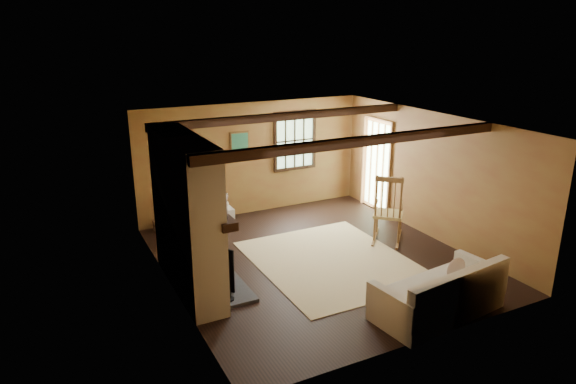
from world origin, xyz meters
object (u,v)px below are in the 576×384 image
fireplace (188,221)px  armchair (201,216)px  rocking_chair (388,213)px  sofa (441,297)px  laundry_basket (221,215)px

fireplace → armchair: bearing=68.7°
rocking_chair → sofa: size_ratio=0.65×
rocking_chair → armchair: size_ratio=1.82×
sofa → laundry_basket: 5.06m
laundry_basket → sofa: bearing=-72.3°
rocking_chair → laundry_basket: size_ratio=2.61×
fireplace → sofa: (2.88, -2.36, -0.82)m
sofa → armchair: sofa is taller
armchair → rocking_chair: bearing=103.4°
fireplace → armchair: (0.84, 2.15, -0.78)m
laundry_basket → armchair: 0.62m
sofa → laundry_basket: (-1.54, 4.81, -0.13)m
fireplace → armchair: fireplace is taller
sofa → rocking_chair: bearing=61.9°
laundry_basket → armchair: (-0.51, -0.31, 0.18)m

